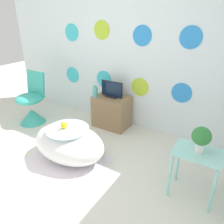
% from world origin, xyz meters
% --- Properties ---
extents(ground_plane, '(12.00, 12.00, 0.00)m').
position_xyz_m(ground_plane, '(0.00, 0.00, 0.00)').
color(ground_plane, silver).
extents(wall_back_dotted, '(4.90, 0.05, 2.60)m').
position_xyz_m(wall_back_dotted, '(0.00, 2.07, 1.30)').
color(wall_back_dotted, white).
rests_on(wall_back_dotted, ground_plane).
extents(rug, '(1.04, 0.80, 0.01)m').
position_xyz_m(rug, '(-0.02, 0.62, 0.00)').
color(rug, silver).
rests_on(rug, ground_plane).
extents(bathtub, '(1.04, 0.68, 0.47)m').
position_xyz_m(bathtub, '(-0.02, 0.74, 0.24)').
color(bathtub, white).
rests_on(bathtub, ground_plane).
extents(rubber_duck, '(0.08, 0.09, 0.10)m').
position_xyz_m(rubber_duck, '(-0.05, 0.70, 0.52)').
color(rubber_duck, yellow).
rests_on(rubber_duck, bathtub).
extents(chair, '(0.48, 0.48, 0.90)m').
position_xyz_m(chair, '(-1.31, 1.20, 0.29)').
color(chair, '#38B2A3').
rests_on(chair, ground_plane).
extents(tv_cabinet, '(0.59, 0.40, 0.54)m').
position_xyz_m(tv_cabinet, '(-0.03, 1.82, 0.27)').
color(tv_cabinet, '#8E704C').
rests_on(tv_cabinet, ground_plane).
extents(tv, '(0.39, 0.12, 0.27)m').
position_xyz_m(tv, '(-0.03, 1.82, 0.66)').
color(tv, black).
rests_on(tv, tv_cabinet).
extents(vase, '(0.09, 0.09, 0.19)m').
position_xyz_m(vase, '(-0.26, 1.69, 0.63)').
color(vase, '#51B2AD').
rests_on(vase, tv_cabinet).
extents(side_table, '(0.47, 0.34, 0.56)m').
position_xyz_m(side_table, '(1.54, 0.93, 0.45)').
color(side_table, '#99E0D8').
rests_on(side_table, ground_plane).
extents(potted_plant_left, '(0.19, 0.19, 0.27)m').
position_xyz_m(potted_plant_left, '(1.54, 0.93, 0.73)').
color(potted_plant_left, white).
rests_on(potted_plant_left, side_table).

